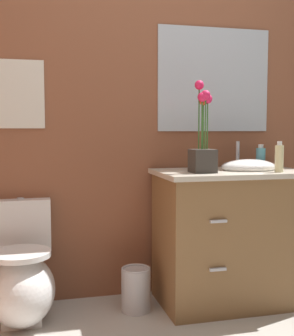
{
  "coord_description": "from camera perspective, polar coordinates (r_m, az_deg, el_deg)",
  "views": [
    {
      "loc": [
        -0.79,
        -1.47,
        1.11
      ],
      "look_at": [
        -0.13,
        1.1,
        0.89
      ],
      "focal_mm": 48.27,
      "sensor_mm": 36.0,
      "label": 1
    }
  ],
  "objects": [
    {
      "name": "flower_vase",
      "position": [
        2.73,
        7.06,
        2.96
      ],
      "size": [
        0.14,
        0.14,
        0.55
      ],
      "color": "#38332D",
      "rests_on": "vanity_cabinet"
    },
    {
      "name": "trash_bin",
      "position": [
        2.86,
        -1.4,
        -15.03
      ],
      "size": [
        0.18,
        0.18,
        0.27
      ],
      "color": "#B7B7BC",
      "rests_on": "ground_plane"
    },
    {
      "name": "lotion_bottle",
      "position": [
        3.07,
        14.15,
        1.27
      ],
      "size": [
        0.06,
        0.06,
        0.16
      ],
      "color": "teal",
      "rests_on": "vanity_cabinet"
    },
    {
      "name": "toilet",
      "position": [
        2.78,
        -15.59,
        -13.49
      ],
      "size": [
        0.38,
        0.59,
        0.69
      ],
      "color": "white",
      "rests_on": "ground_plane"
    },
    {
      "name": "wall_back",
      "position": [
        3.1,
        4.19,
        7.43
      ],
      "size": [
        4.74,
        0.05,
        2.5
      ],
      "primitive_type": "cube",
      "color": "brown",
      "rests_on": "ground_plane"
    },
    {
      "name": "vanity_cabinet",
      "position": [
        2.97,
        10.5,
        -8.32
      ],
      "size": [
        0.94,
        0.56,
        1.03
      ],
      "color": "brown",
      "rests_on": "ground_plane"
    },
    {
      "name": "wall_poster",
      "position": [
        2.92,
        -15.98,
        8.96
      ],
      "size": [
        0.32,
        0.01,
        0.42
      ],
      "primitive_type": "cube",
      "color": "silver"
    },
    {
      "name": "wall_mirror",
      "position": [
        3.17,
        8.47,
        10.96
      ],
      "size": [
        0.8,
        0.01,
        0.7
      ],
      "primitive_type": "cube",
      "color": "#B2BCC6"
    },
    {
      "name": "soap_bottle",
      "position": [
        2.85,
        16.35,
        1.21
      ],
      "size": [
        0.05,
        0.05,
        0.19
      ],
      "color": "beige",
      "rests_on": "vanity_cabinet"
    }
  ]
}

